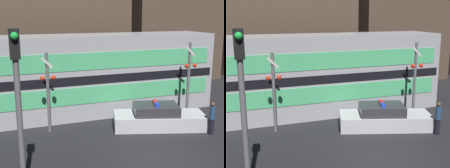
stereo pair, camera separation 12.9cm
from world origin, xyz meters
The scene contains 9 objects.
ground_plane centered at (0.00, 0.00, 0.00)m, with size 120.00×120.00×0.00m, color black.
train centered at (-2.08, 6.55, 2.26)m, with size 17.07×2.92×4.52m.
police_car centered at (1.67, 2.98, 0.50)m, with size 4.91×3.09×1.33m.
pedestrian centered at (3.61, 1.26, 0.83)m, with size 0.27×0.27×1.61m.
crossing_signal_near centered at (4.03, 3.96, 2.28)m, with size 0.74×0.34×4.17m.
crossing_signal_far centered at (-3.63, 4.25, 2.15)m, with size 0.74×0.34×3.91m.
traffic_light_corner centered at (-5.28, -0.70, 3.21)m, with size 0.30×0.46×5.26m.
building_left centered at (-2.47, 13.53, 4.49)m, with size 11.73×6.26×8.98m.
building_center centered at (8.78, 14.23, 3.66)m, with size 7.85×4.98×7.33m.
Camera 2 is at (-5.66, -10.37, 5.71)m, focal length 50.00 mm.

